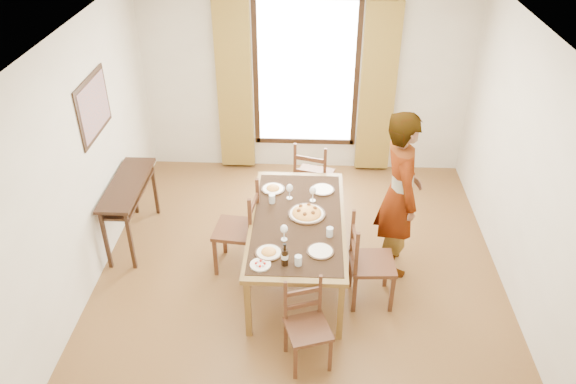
{
  "coord_description": "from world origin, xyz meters",
  "views": [
    {
      "loc": [
        0.09,
        -4.81,
        4.22
      ],
      "look_at": [
        -0.14,
        0.18,
        1.0
      ],
      "focal_mm": 35.0,
      "sensor_mm": 36.0,
      "label": 1
    }
  ],
  "objects_px": {
    "console_table": "(128,191)",
    "pasta_platter": "(307,211)",
    "dining_table": "(297,224)",
    "man": "(400,195)"
  },
  "relations": [
    {
      "from": "dining_table",
      "to": "man",
      "type": "xyz_separation_m",
      "value": [
        1.08,
        0.22,
        0.27
      ]
    },
    {
      "from": "console_table",
      "to": "pasta_platter",
      "type": "relative_size",
      "value": 3.0
    },
    {
      "from": "pasta_platter",
      "to": "console_table",
      "type": "bearing_deg",
      "value": 166.81
    },
    {
      "from": "man",
      "to": "pasta_platter",
      "type": "bearing_deg",
      "value": 90.32
    },
    {
      "from": "dining_table",
      "to": "man",
      "type": "relative_size",
      "value": 1.02
    },
    {
      "from": "dining_table",
      "to": "pasta_platter",
      "type": "relative_size",
      "value": 4.92
    },
    {
      "from": "console_table",
      "to": "pasta_platter",
      "type": "bearing_deg",
      "value": -13.19
    },
    {
      "from": "console_table",
      "to": "man",
      "type": "height_order",
      "value": "man"
    },
    {
      "from": "console_table",
      "to": "man",
      "type": "relative_size",
      "value": 0.62
    },
    {
      "from": "dining_table",
      "to": "pasta_platter",
      "type": "height_order",
      "value": "pasta_platter"
    }
  ]
}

